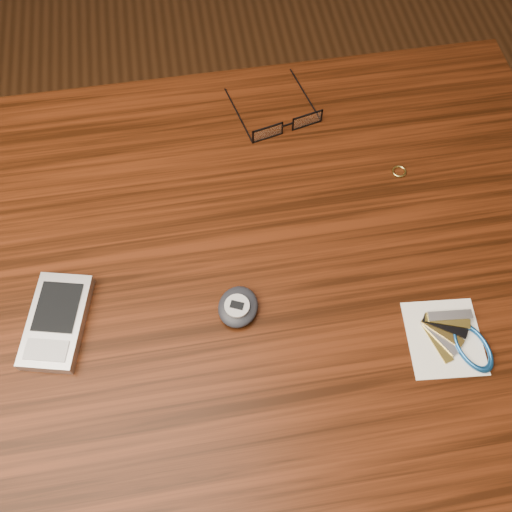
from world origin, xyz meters
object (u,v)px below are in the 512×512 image
Objects in this scene: eyeglasses at (286,124)px; pda_phone at (57,321)px; pedometer at (238,307)px; desk at (218,309)px; notepad_keys at (458,340)px.

eyeglasses is 1.02× the size of pda_phone.
pedometer reaches higher than pda_phone.
desk is 9.31× the size of notepad_keys.
pedometer is 0.26m from notepad_keys.
notepad_keys is at bearing -25.61° from desk.
eyeglasses is 1.94× the size of pedometer.
eyeglasses reaches higher than desk.
pda_phone reaches higher than notepad_keys.
desk is 14.49× the size of pedometer.
desk is 0.22m from pda_phone.
pda_phone is (-0.19, -0.03, 0.11)m from desk.
pedometer is (0.22, -0.02, 0.00)m from pda_phone.
notepad_keys is at bearing -18.13° from pedometer.
desk is at bearing 9.70° from pda_phone.
notepad_keys is at bearing -68.31° from eyeglasses.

